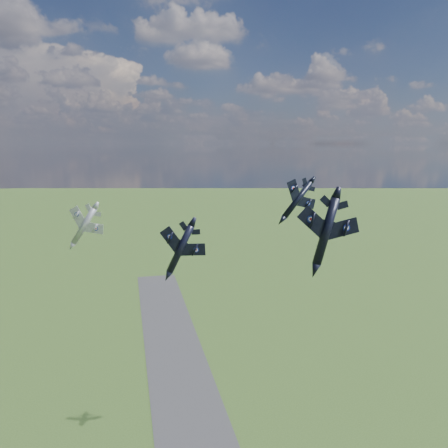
{
  "coord_description": "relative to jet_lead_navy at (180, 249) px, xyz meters",
  "views": [
    {
      "loc": [
        -19.85,
        -76.64,
        100.21
      ],
      "look_at": [
        0.26,
        12.68,
        83.36
      ],
      "focal_mm": 35.0,
      "sensor_mm": 36.0,
      "label": 1
    }
  ],
  "objects": [
    {
      "name": "jet_lead_navy",
      "position": [
        0.0,
        0.0,
        0.0
      ],
      "size": [
        15.22,
        17.7,
        7.41
      ],
      "primitive_type": null,
      "rotation": [
        0.0,
        0.44,
        -0.32
      ],
      "color": "black"
    },
    {
      "name": "jet_high_navy",
      "position": [
        34.78,
        23.61,
        6.14
      ],
      "size": [
        13.95,
        18.29,
        10.43
      ],
      "primitive_type": null,
      "rotation": [
        0.0,
        0.72,
        0.18
      ],
      "color": "black"
    },
    {
      "name": "jet_right_navy",
      "position": [
        23.44,
        -17.41,
        6.01
      ],
      "size": [
        14.62,
        18.19,
        6.22
      ],
      "primitive_type": null,
      "rotation": [
        0.0,
        0.25,
        -0.14
      ],
      "color": "black"
    },
    {
      "name": "jet_left_silver",
      "position": [
        -19.08,
        6.16,
        4.42
      ],
      "size": [
        12.92,
        14.86,
        7.13
      ],
      "primitive_type": null,
      "rotation": [
        0.0,
        0.6,
        -0.4
      ],
      "color": "gray"
    }
  ]
}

